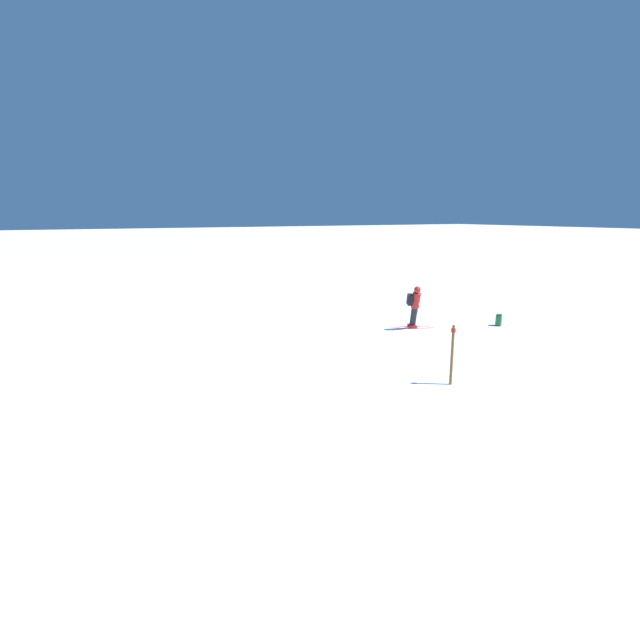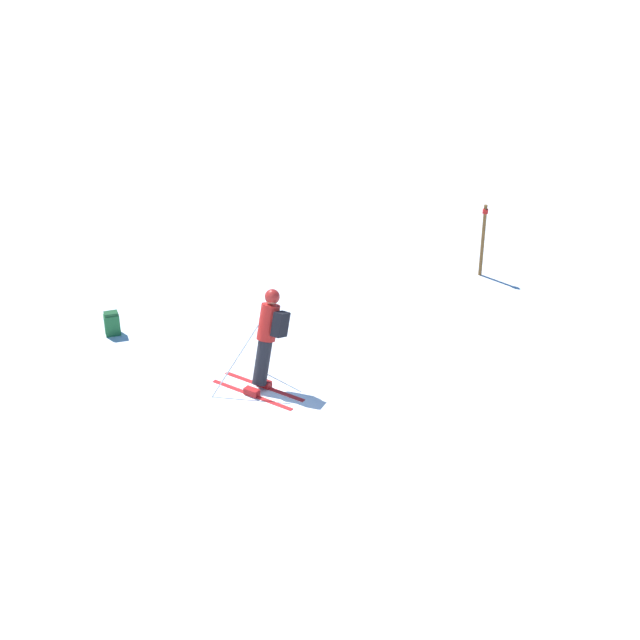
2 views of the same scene
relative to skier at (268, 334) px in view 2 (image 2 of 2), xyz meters
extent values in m
plane|color=white|center=(1.75, -0.14, -1.04)|extent=(300.00, 300.00, 0.00)
cube|color=red|center=(0.11, -0.07, -1.03)|extent=(0.74, 1.69, 0.01)
cube|color=red|center=(0.44, -0.20, -1.03)|extent=(0.74, 1.69, 0.01)
cube|color=#B21919|center=(0.11, -0.07, -0.96)|extent=(0.23, 0.31, 0.12)
cube|color=#B21919|center=(0.44, -0.20, -0.96)|extent=(0.23, 0.31, 0.12)
cylinder|color=black|center=(0.13, -0.08, -0.51)|extent=(0.55, 0.42, 0.87)
cylinder|color=red|center=(-0.07, 0.00, 0.21)|extent=(0.60, 0.50, 0.72)
sphere|color=tan|center=(-0.18, 0.05, 0.63)|extent=(0.36, 0.33, 0.29)
sphere|color=#AD231E|center=(-0.19, 0.05, 0.66)|extent=(0.41, 0.38, 0.34)
cube|color=black|center=(0.02, 0.24, 0.24)|extent=(0.43, 0.31, 0.50)
cylinder|color=#B7B7BC|center=(-0.39, -0.19, -0.46)|extent=(0.27, 0.47, 1.16)
cylinder|color=#B7B7BC|center=(0.39, -0.50, -0.40)|extent=(0.57, 0.78, 1.29)
cube|color=#236633|center=(-1.23, -3.63, -0.82)|extent=(0.34, 0.37, 0.44)
cube|color=#1A4C26|center=(-1.23, -3.63, -0.57)|extent=(0.31, 0.33, 0.06)
cylinder|color=brown|center=(-5.87, 3.49, -0.18)|extent=(0.08, 0.08, 1.72)
cylinder|color=red|center=(-5.87, 3.49, 0.53)|extent=(0.13, 0.13, 0.10)
camera|label=1|loc=(-15.80, 13.20, 3.70)|focal=28.00mm
camera|label=2|loc=(13.55, 3.94, 7.37)|focal=50.00mm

